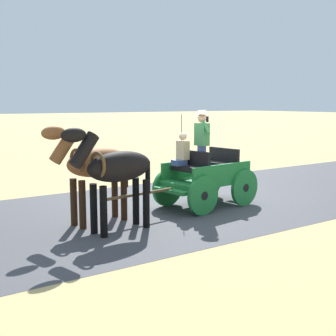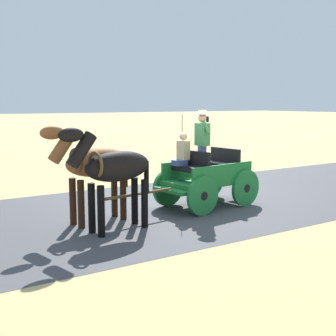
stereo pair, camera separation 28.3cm
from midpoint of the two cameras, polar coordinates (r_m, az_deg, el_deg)
The scene contains 5 objects.
ground_plane at distance 12.09m, azimuth 2.67°, elevation -4.46°, with size 200.00×200.00×0.00m, color tan.
road_surface at distance 12.09m, azimuth 2.67°, elevation -4.44°, with size 6.40×160.00×0.01m, color #424247.
horse_drawn_carriage at distance 11.55m, azimuth 3.94°, elevation -0.95°, with size 1.70×4.51×2.50m.
horse_near_side at distance 9.26m, azimuth -7.60°, elevation -0.15°, with size 0.77×2.15×2.21m.
horse_off_side at distance 9.95m, azimuth -10.22°, elevation 0.39°, with size 0.77×2.15×2.21m.
Camera 1 is at (-9.38, 7.15, 2.69)m, focal length 47.66 mm.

